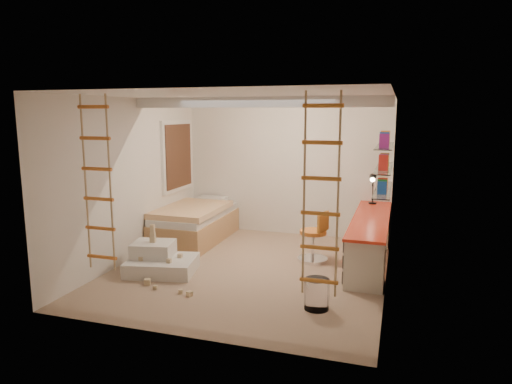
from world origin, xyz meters
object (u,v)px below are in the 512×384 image
(swivel_chair, at_px, (314,243))
(desk, at_px, (370,238))
(play_platform, at_px, (160,261))
(bed, at_px, (196,223))

(swivel_chair, bearing_deg, desk, 12.40)
(swivel_chair, bearing_deg, play_platform, -150.61)
(desk, bearing_deg, play_platform, -155.08)
(bed, relative_size, swivel_chair, 2.42)
(desk, distance_m, swivel_chair, 0.88)
(swivel_chair, distance_m, play_platform, 2.44)
(desk, bearing_deg, swivel_chair, -167.60)
(bed, xyz_separation_m, swivel_chair, (2.34, -0.55, -0.02))
(bed, height_order, play_platform, bed)
(play_platform, bearing_deg, swivel_chair, 29.39)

